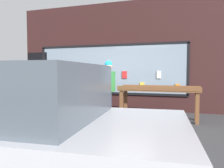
# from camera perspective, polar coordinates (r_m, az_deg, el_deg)

# --- Properties ---
(ground_plane) EXTENTS (40.00, 40.00, 0.00)m
(ground_plane) POSITION_cam_1_polar(r_m,az_deg,el_deg) (5.65, -2.39, -10.44)
(ground_plane) COLOR #38383A
(shopfront_facade) EXTENTS (8.24, 0.29, 3.79)m
(shopfront_facade) POSITION_cam_1_polar(r_m,az_deg,el_deg) (7.82, 3.17, 7.05)
(shopfront_facade) COLOR #331919
(shopfront_facade) RESTS_ON ground_plane
(display_table_left) EXTENTS (2.21, 0.61, 0.96)m
(display_table_left) POSITION_cam_1_polar(r_m,az_deg,el_deg) (6.92, -9.66, -1.63)
(display_table_left) COLOR brown
(display_table_left) RESTS_ON ground_plane
(display_table_right) EXTENTS (2.21, 0.65, 0.94)m
(display_table_right) POSITION_cam_1_polar(r_m,az_deg,el_deg) (6.17, 12.04, -2.30)
(display_table_right) COLOR brown
(display_table_right) RESTS_ON ground_plane
(person_browsing) EXTENTS (0.27, 0.65, 1.64)m
(person_browsing) POSITION_cam_1_polar(r_m,az_deg,el_deg) (5.92, -0.98, -0.49)
(person_browsing) COLOR #2D334C
(person_browsing) RESTS_ON ground_plane
(small_dog) EXTENTS (0.30, 0.61, 0.43)m
(small_dog) POSITION_cam_1_polar(r_m,az_deg,el_deg) (5.94, -6.17, -6.89)
(small_dog) COLOR #99724C
(small_dog) RESTS_ON ground_plane
(sandwich_board_sign) EXTENTS (0.77, 0.91, 0.98)m
(sandwich_board_sign) POSITION_cam_1_polar(r_m,az_deg,el_deg) (8.13, -19.89, -2.85)
(sandwich_board_sign) COLOR black
(sandwich_board_sign) RESTS_ON ground_plane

